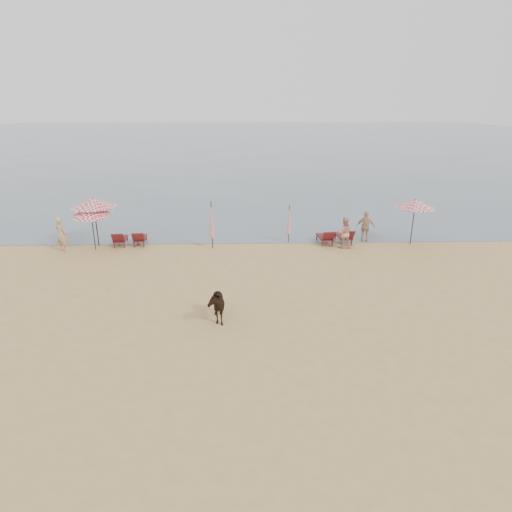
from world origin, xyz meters
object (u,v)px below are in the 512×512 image
Objects in this scene: beachgoer_left at (61,234)px; beachgoer_right_a at (344,233)px; lounger_cluster_left at (130,238)px; umbrella_open_left_b at (91,212)px; umbrella_open_left_a at (93,202)px; cow at (215,304)px; lounger_cluster_right at (335,236)px; umbrella_open_right at (415,204)px; umbrella_closed_left at (212,220)px; beachgoer_right_b at (366,227)px; umbrella_closed_right at (289,220)px.

beachgoer_left reaches higher than beachgoer_right_a.
umbrella_open_left_b reaches higher than lounger_cluster_left.
umbrella_open_left_b is at bearing -146.81° from beachgoer_left.
umbrella_open_left_a reaches higher than umbrella_open_left_b.
lounger_cluster_left is at bearing 110.40° from cow.
umbrella_open_right is (4.09, -0.16, 1.83)m from lounger_cluster_right.
beachgoer_left reaches higher than lounger_cluster_left.
umbrella_open_right is 1.71× the size of cow.
umbrella_closed_left reaches higher than beachgoer_left.
beachgoer_right_b is (1.70, 0.29, 0.44)m from lounger_cluster_right.
umbrella_closed_left is 6.98m from beachgoer_right_a.
cow is at bearing -65.29° from umbrella_open_left_b.
umbrella_closed_left is 8.40m from beachgoer_right_b.
cow is 11.33m from beachgoer_left.
umbrella_closed_left reaches higher than beachgoer_right_a.
umbrella_open_left_a is at bearing 174.96° from umbrella_closed_left.
beachgoer_left is (-7.71, -0.25, -0.64)m from umbrella_closed_left.
umbrella_open_left_a reaches higher than umbrella_closed_right.
umbrella_closed_right is 1.26× the size of beachgoer_right_a.
lounger_cluster_left is 2.60m from umbrella_open_left_a.
cow is 0.85× the size of beachgoer_right_b.
umbrella_open_left_b is 1.37× the size of beachgoer_right_b.
umbrella_closed_right is at bearing 57.64° from cow.
beachgoer_right_b is at bearing -4.61° from lounger_cluster_left.
umbrella_open_left_a reaches higher than beachgoer_right_b.
umbrella_closed_right is (8.59, 0.36, 0.88)m from lounger_cluster_left.
beachgoer_left reaches higher than cow.
cow is 0.81× the size of beachgoer_left.
beachgoer_right_a is (2.81, -1.06, -0.45)m from umbrella_closed_right.
beachgoer_right_a is (13.06, -0.07, -1.22)m from umbrella_open_left_b.
umbrella_open_left_b is at bearing -99.51° from umbrella_open_left_a.
cow is 0.88× the size of beachgoer_right_a.
lounger_cluster_left is 1.08× the size of beachgoer_right_a.
umbrella_open_right is 6.69m from umbrella_closed_right.
beachgoer_right_b reaches higher than beachgoer_right_a.
umbrella_closed_right is (10.25, 0.99, -0.77)m from umbrella_open_left_b.
umbrella_closed_left is (-6.63, -0.49, 1.12)m from lounger_cluster_right.
umbrella_open_left_b is 0.94× the size of umbrella_closed_left.
lounger_cluster_left is 0.95× the size of lounger_cluster_right.
umbrella_open_left_b reaches higher than lounger_cluster_right.
umbrella_open_right is at bearing -168.61° from beachgoer_right_a.
umbrella_closed_right is 1.21× the size of beachgoer_right_b.
beachgoer_left is at bearing -178.15° from umbrella_closed_left.
umbrella_closed_left is at bearing -17.37° from umbrella_open_left_a.
umbrella_open_left_a is 14.56m from beachgoer_right_b.
cow reaches higher than lounger_cluster_left.
beachgoer_right_a is (0.30, -0.66, 0.40)m from lounger_cluster_right.
umbrella_open_left_a is 1.06× the size of umbrella_open_right.
lounger_cluster_right is at bearing 43.75° from cow.
cow reaches higher than lounger_cluster_right.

